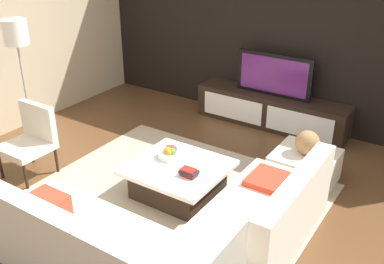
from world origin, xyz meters
TOP-DOWN VIEW (x-y plane):
  - ground_plane at (0.00, 0.00)m, footprint 14.00×14.00m
  - feature_wall_back at (0.00, 2.70)m, footprint 6.40×0.12m
  - area_rug at (-0.10, 0.00)m, footprint 3.10×2.64m
  - media_console at (0.00, 2.40)m, footprint 2.31×0.49m
  - television at (0.00, 2.40)m, footprint 1.15×0.06m
  - sectional_couch at (0.53, -0.85)m, footprint 2.45×2.43m
  - coffee_table at (-0.10, 0.10)m, footprint 1.04×0.97m
  - accent_chair_near at (-1.87, -0.45)m, footprint 0.55×0.54m
  - floor_lamp at (-2.53, 0.03)m, footprint 0.31×0.31m
  - ottoman at (1.00, 1.12)m, footprint 0.70×0.70m
  - fruit_bowl at (-0.28, 0.20)m, footprint 0.28×0.28m
  - decorative_ball at (1.00, 1.12)m, footprint 0.28×0.28m
  - book_stack at (0.12, -0.02)m, footprint 0.19×0.13m

SIDE VIEW (x-z plane):
  - ground_plane at x=0.00m, z-range 0.00..0.00m
  - area_rug at x=-0.10m, z-range 0.00..0.01m
  - ottoman at x=1.00m, z-range 0.00..0.40m
  - coffee_table at x=-0.10m, z-range 0.01..0.39m
  - media_console at x=0.00m, z-range 0.00..0.50m
  - sectional_couch at x=0.53m, z-range -0.13..0.67m
  - book_stack at x=0.12m, z-range 0.38..0.47m
  - fruit_bowl at x=-0.28m, z-range 0.37..0.51m
  - accent_chair_near at x=-1.87m, z-range 0.05..0.92m
  - decorative_ball at x=1.00m, z-range 0.40..0.68m
  - television at x=0.00m, z-range 0.50..1.12m
  - feature_wall_back at x=0.00m, z-range 0.00..2.80m
  - floor_lamp at x=-2.53m, z-range 0.59..2.32m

